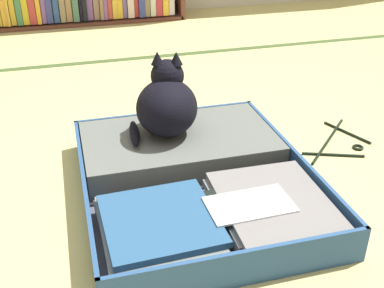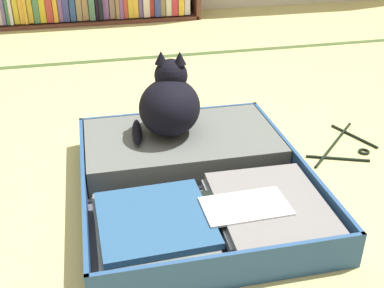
{
  "view_description": "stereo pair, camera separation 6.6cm",
  "coord_description": "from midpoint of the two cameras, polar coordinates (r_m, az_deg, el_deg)",
  "views": [
    {
      "loc": [
        -0.25,
        -1.24,
        0.86
      ],
      "look_at": [
        0.11,
        -0.0,
        0.16
      ],
      "focal_mm": 44.72,
      "sensor_mm": 36.0,
      "label": 1
    },
    {
      "loc": [
        -0.18,
        -1.26,
        0.86
      ],
      "look_at": [
        0.11,
        -0.0,
        0.16
      ],
      "focal_mm": 44.72,
      "sensor_mm": 36.0,
      "label": 2
    }
  ],
  "objects": [
    {
      "name": "ground_plane",
      "position": [
        1.54,
        -5.19,
        -5.73
      ],
      "size": [
        10.0,
        10.0,
        0.0
      ],
      "primitive_type": "plane",
      "color": "tan"
    },
    {
      "name": "tatami_border",
      "position": [
        2.73,
        -10.85,
        9.71
      ],
      "size": [
        4.8,
        0.05,
        0.0
      ],
      "color": "#3D532A",
      "rests_on": "ground_plane"
    },
    {
      "name": "clothes_hanger",
      "position": [
        1.87,
        16.06,
        0.16
      ],
      "size": [
        0.3,
        0.29,
        0.01
      ],
      "color": "black",
      "rests_on": "ground_plane"
    },
    {
      "name": "open_suitcase",
      "position": [
        1.52,
        -1.21,
        -3.75
      ],
      "size": [
        0.69,
        0.83,
        0.11
      ],
      "color": "navy",
      "rests_on": "ground_plane"
    },
    {
      "name": "black_cat",
      "position": [
        1.62,
        -4.21,
        4.77
      ],
      "size": [
        0.28,
        0.29,
        0.27
      ],
      "color": "black",
      "rests_on": "open_suitcase"
    }
  ]
}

